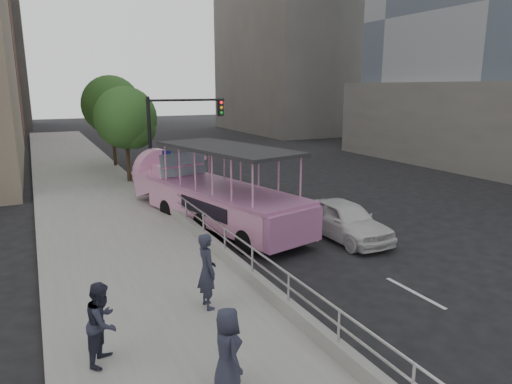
{
  "coord_description": "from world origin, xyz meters",
  "views": [
    {
      "loc": [
        -8.26,
        -10.69,
        5.67
      ],
      "look_at": [
        -1.39,
        3.3,
        2.07
      ],
      "focal_mm": 32.0,
      "sensor_mm": 36.0,
      "label": 1
    }
  ],
  "objects_px": {
    "pedestrian_near": "(207,271)",
    "pedestrian_far": "(228,350)",
    "parking_sign": "(168,173)",
    "street_tree_far": "(113,107)",
    "traffic_signal": "(172,130)",
    "car": "(345,220)",
    "pedestrian_mid": "(103,322)",
    "street_tree_near": "(128,120)",
    "duck_boat": "(209,194)"
  },
  "relations": [
    {
      "from": "car",
      "to": "pedestrian_far",
      "type": "relative_size",
      "value": 2.72
    },
    {
      "from": "street_tree_near",
      "to": "street_tree_far",
      "type": "distance_m",
      "value": 6.02
    },
    {
      "from": "parking_sign",
      "to": "street_tree_far",
      "type": "bearing_deg",
      "value": 91.71
    },
    {
      "from": "car",
      "to": "street_tree_far",
      "type": "distance_m",
      "value": 20.18
    },
    {
      "from": "duck_boat",
      "to": "street_tree_far",
      "type": "bearing_deg",
      "value": 94.88
    },
    {
      "from": "parking_sign",
      "to": "pedestrian_near",
      "type": "bearing_deg",
      "value": -100.52
    },
    {
      "from": "traffic_signal",
      "to": "pedestrian_mid",
      "type": "bearing_deg",
      "value": -111.34
    },
    {
      "from": "duck_boat",
      "to": "car",
      "type": "bearing_deg",
      "value": -46.89
    },
    {
      "from": "parking_sign",
      "to": "street_tree_far",
      "type": "xyz_separation_m",
      "value": [
        -0.36,
        11.99,
        2.56
      ]
    },
    {
      "from": "duck_boat",
      "to": "parking_sign",
      "type": "height_order",
      "value": "duck_boat"
    },
    {
      "from": "traffic_signal",
      "to": "pedestrian_far",
      "type": "bearing_deg",
      "value": -103.04
    },
    {
      "from": "pedestrian_near",
      "to": "parking_sign",
      "type": "bearing_deg",
      "value": -10.73
    },
    {
      "from": "parking_sign",
      "to": "traffic_signal",
      "type": "bearing_deg",
      "value": 67.95
    },
    {
      "from": "duck_boat",
      "to": "street_tree_far",
      "type": "distance_m",
      "value": 15.34
    },
    {
      "from": "traffic_signal",
      "to": "duck_boat",
      "type": "bearing_deg",
      "value": -91.23
    },
    {
      "from": "pedestrian_far",
      "to": "street_tree_far",
      "type": "distance_m",
      "value": 26.18
    },
    {
      "from": "car",
      "to": "traffic_signal",
      "type": "bearing_deg",
      "value": 110.66
    },
    {
      "from": "duck_boat",
      "to": "pedestrian_far",
      "type": "bearing_deg",
      "value": -108.71
    },
    {
      "from": "duck_boat",
      "to": "traffic_signal",
      "type": "relative_size",
      "value": 2.02
    },
    {
      "from": "pedestrian_near",
      "to": "car",
      "type": "bearing_deg",
      "value": -62.95
    },
    {
      "from": "car",
      "to": "traffic_signal",
      "type": "relative_size",
      "value": 0.84
    },
    {
      "from": "parking_sign",
      "to": "traffic_signal",
      "type": "xyz_separation_m",
      "value": [
        1.04,
        2.57,
        1.75
      ]
    },
    {
      "from": "pedestrian_mid",
      "to": "traffic_signal",
      "type": "bearing_deg",
      "value": 9.16
    },
    {
      "from": "pedestrian_near",
      "to": "traffic_signal",
      "type": "distance_m",
      "value": 13.79
    },
    {
      "from": "pedestrian_mid",
      "to": "street_tree_near",
      "type": "distance_m",
      "value": 18.6
    },
    {
      "from": "car",
      "to": "pedestrian_far",
      "type": "height_order",
      "value": "pedestrian_far"
    },
    {
      "from": "duck_boat",
      "to": "pedestrian_far",
      "type": "xyz_separation_m",
      "value": [
        -3.69,
        -10.89,
        -0.16
      ]
    },
    {
      "from": "pedestrian_far",
      "to": "street_tree_near",
      "type": "distance_m",
      "value": 20.18
    },
    {
      "from": "duck_boat",
      "to": "street_tree_far",
      "type": "height_order",
      "value": "street_tree_far"
    },
    {
      "from": "parking_sign",
      "to": "street_tree_near",
      "type": "relative_size",
      "value": 0.49
    },
    {
      "from": "pedestrian_near",
      "to": "street_tree_far",
      "type": "xyz_separation_m",
      "value": [
        1.63,
        22.69,
        3.05
      ]
    },
    {
      "from": "pedestrian_near",
      "to": "street_tree_far",
      "type": "bearing_deg",
      "value": -4.32
    },
    {
      "from": "parking_sign",
      "to": "duck_boat",
      "type": "bearing_deg",
      "value": -72.86
    },
    {
      "from": "pedestrian_mid",
      "to": "pedestrian_far",
      "type": "height_order",
      "value": "pedestrian_mid"
    },
    {
      "from": "car",
      "to": "street_tree_far",
      "type": "bearing_deg",
      "value": 104.51
    },
    {
      "from": "duck_boat",
      "to": "traffic_signal",
      "type": "distance_m",
      "value": 5.98
    },
    {
      "from": "car",
      "to": "pedestrian_mid",
      "type": "relative_size",
      "value": 2.58
    },
    {
      "from": "pedestrian_near",
      "to": "traffic_signal",
      "type": "height_order",
      "value": "traffic_signal"
    },
    {
      "from": "pedestrian_near",
      "to": "pedestrian_far",
      "type": "distance_m",
      "value": 3.28
    },
    {
      "from": "duck_boat",
      "to": "pedestrian_far",
      "type": "relative_size",
      "value": 6.59
    },
    {
      "from": "car",
      "to": "pedestrian_near",
      "type": "distance_m",
      "value": 7.7
    },
    {
      "from": "pedestrian_mid",
      "to": "street_tree_near",
      "type": "xyz_separation_m",
      "value": [
        4.08,
        17.95,
        2.68
      ]
    },
    {
      "from": "parking_sign",
      "to": "street_tree_near",
      "type": "height_order",
      "value": "street_tree_near"
    },
    {
      "from": "car",
      "to": "street_tree_near",
      "type": "distance_m",
      "value": 14.57
    },
    {
      "from": "pedestrian_far",
      "to": "street_tree_near",
      "type": "xyz_separation_m",
      "value": [
        2.21,
        19.87,
        2.72
      ]
    },
    {
      "from": "duck_boat",
      "to": "pedestrian_mid",
      "type": "bearing_deg",
      "value": -121.75
    },
    {
      "from": "pedestrian_near",
      "to": "pedestrian_mid",
      "type": "height_order",
      "value": "pedestrian_near"
    },
    {
      "from": "pedestrian_far",
      "to": "parking_sign",
      "type": "bearing_deg",
      "value": -11.62
    },
    {
      "from": "duck_boat",
      "to": "street_tree_near",
      "type": "height_order",
      "value": "street_tree_near"
    },
    {
      "from": "pedestrian_mid",
      "to": "pedestrian_near",
      "type": "bearing_deg",
      "value": -34.06
    }
  ]
}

